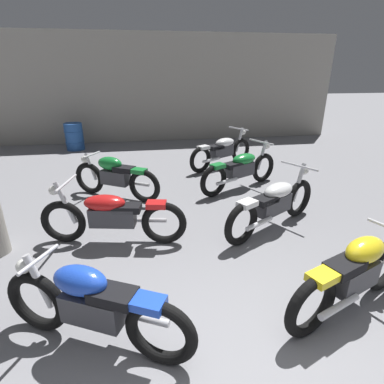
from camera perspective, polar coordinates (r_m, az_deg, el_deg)
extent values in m
cube|color=#9E998E|center=(11.28, -5.81, 18.71)|extent=(12.62, 0.24, 3.60)
torus|color=black|center=(3.49, -27.03, -17.83)|extent=(0.65, 0.40, 0.67)
torus|color=black|center=(2.89, -5.87, -24.83)|extent=(0.65, 0.40, 0.67)
cylinder|color=silver|center=(3.29, -26.78, -14.73)|extent=(0.25, 0.17, 0.56)
cube|color=#38383D|center=(3.07, -17.94, -19.95)|extent=(0.62, 0.47, 0.28)
ellipsoid|color=blue|center=(2.95, -20.26, -15.29)|extent=(0.59, 0.48, 0.26)
cube|color=black|center=(2.84, -14.58, -18.20)|extent=(0.47, 0.39, 0.10)
cube|color=blue|center=(2.71, -8.21, -19.92)|extent=(0.34, 0.30, 0.08)
cylinder|color=silver|center=(3.12, -26.78, -11.16)|extent=(0.25, 0.45, 0.04)
sphere|color=white|center=(3.31, -29.01, -12.08)|extent=(0.14, 0.14, 0.14)
cylinder|color=silver|center=(3.06, -9.51, -22.18)|extent=(0.52, 0.31, 0.07)
torus|color=black|center=(4.92, -22.98, -5.16)|extent=(0.68, 0.24, 0.67)
torus|color=black|center=(4.51, -5.28, -5.85)|extent=(0.68, 0.24, 0.67)
cylinder|color=silver|center=(4.76, -22.65, -1.88)|extent=(0.28, 0.12, 0.66)
cube|color=#38383D|center=(4.61, -14.64, -4.45)|extent=(0.69, 0.36, 0.28)
ellipsoid|color=red|center=(4.55, -16.11, -1.93)|extent=(0.65, 0.43, 0.22)
cube|color=black|center=(4.50, -12.11, -2.94)|extent=(0.44, 0.31, 0.10)
cube|color=red|center=(4.39, -6.71, -2.35)|extent=(0.31, 0.25, 0.08)
cylinder|color=silver|center=(4.63, -22.53, 1.62)|extent=(0.17, 0.67, 0.04)
sphere|color=white|center=(4.75, -24.52, 0.26)|extent=(0.14, 0.14, 0.14)
cylinder|color=silver|center=(4.67, -8.14, -5.24)|extent=(0.55, 0.17, 0.07)
torus|color=black|center=(6.67, -18.68, 2.47)|extent=(0.63, 0.44, 0.67)
torus|color=black|center=(5.95, -8.92, 1.07)|extent=(0.63, 0.44, 0.67)
cylinder|color=silver|center=(6.54, -18.41, 4.54)|extent=(0.24, 0.18, 0.56)
cube|color=#38383D|center=(6.25, -14.16, 2.68)|extent=(0.61, 0.50, 0.28)
ellipsoid|color=#197F33|center=(6.22, -15.16, 5.21)|extent=(0.59, 0.51, 0.26)
cube|color=black|center=(6.07, -12.62, 4.23)|extent=(0.47, 0.41, 0.10)
cube|color=#197F33|center=(5.90, -9.93, 3.92)|extent=(0.34, 0.31, 0.08)
cylinder|color=silver|center=(6.43, -18.27, 6.70)|extent=(0.28, 0.43, 0.04)
sphere|color=white|center=(6.59, -19.51, 5.80)|extent=(0.14, 0.14, 0.14)
cylinder|color=silver|center=(6.18, -10.33, 1.60)|extent=(0.51, 0.34, 0.07)
torus|color=black|center=(3.30, 21.40, -19.34)|extent=(0.66, 0.35, 0.67)
cube|color=#38383D|center=(3.70, 28.07, -13.66)|extent=(0.62, 0.44, 0.28)
ellipsoid|color=yellow|center=(3.64, 29.70, -9.42)|extent=(0.59, 0.45, 0.26)
cube|color=black|center=(3.43, 26.68, -12.32)|extent=(0.46, 0.37, 0.10)
cube|color=yellow|center=(3.19, 23.32, -14.45)|extent=(0.33, 0.29, 0.08)
cylinder|color=silver|center=(3.43, 25.86, -18.77)|extent=(0.54, 0.27, 0.07)
torus|color=black|center=(5.65, 19.38, -1.11)|extent=(0.63, 0.43, 0.67)
torus|color=black|center=(4.52, 9.24, -5.96)|extent=(0.63, 0.43, 0.67)
cylinder|color=silver|center=(5.48, 19.34, 1.66)|extent=(0.27, 0.20, 0.66)
cube|color=#38383D|center=(5.02, 15.00, -2.25)|extent=(0.69, 0.54, 0.28)
ellipsoid|color=white|center=(5.02, 15.92, 0.35)|extent=(0.68, 0.58, 0.22)
cube|color=black|center=(4.80, 13.62, -1.43)|extent=(0.47, 0.41, 0.10)
cube|color=white|center=(4.46, 10.33, -2.16)|extent=(0.34, 0.31, 0.08)
cylinder|color=silver|center=(5.33, 19.42, 4.64)|extent=(0.38, 0.60, 0.04)
sphere|color=white|center=(5.54, 20.36, 3.82)|extent=(0.14, 0.14, 0.14)
cylinder|color=silver|center=(4.64, 12.49, -5.77)|extent=(0.51, 0.34, 0.07)
torus|color=black|center=(7.19, 13.20, 4.46)|extent=(0.65, 0.41, 0.67)
torus|color=black|center=(6.17, 4.06, 2.06)|extent=(0.65, 0.41, 0.67)
cylinder|color=silver|center=(7.05, 12.99, 6.76)|extent=(0.28, 0.19, 0.66)
cube|color=#38383D|center=(6.63, 9.03, 4.19)|extent=(0.70, 0.52, 0.28)
ellipsoid|color=#197F33|center=(6.63, 9.75, 6.14)|extent=(0.68, 0.56, 0.22)
cube|color=black|center=(6.43, 7.72, 5.03)|extent=(0.47, 0.40, 0.10)
cube|color=#197F33|center=(6.13, 4.85, 4.89)|extent=(0.34, 0.31, 0.08)
cylinder|color=silver|center=(6.93, 12.88, 9.16)|extent=(0.35, 0.62, 0.04)
sphere|color=white|center=(7.11, 13.86, 8.39)|extent=(0.14, 0.14, 0.14)
cylinder|color=silver|center=(6.24, 6.58, 2.03)|extent=(0.52, 0.32, 0.07)
torus|color=black|center=(8.66, 9.12, 7.74)|extent=(0.63, 0.43, 0.67)
torus|color=black|center=(7.63, 1.58, 6.05)|extent=(0.63, 0.43, 0.67)
cylinder|color=silver|center=(8.53, 8.88, 9.67)|extent=(0.27, 0.20, 0.66)
cube|color=#38383D|center=(8.10, 5.61, 7.65)|extent=(0.69, 0.54, 0.28)
ellipsoid|color=white|center=(8.12, 6.17, 9.25)|extent=(0.68, 0.58, 0.22)
cube|color=black|center=(7.92, 4.51, 8.39)|extent=(0.47, 0.41, 0.10)
cube|color=white|center=(7.62, 2.17, 8.35)|extent=(0.34, 0.31, 0.08)
cylinder|color=silver|center=(8.43, 8.73, 11.68)|extent=(0.38, 0.60, 0.04)
sphere|color=white|center=(8.60, 9.59, 11.02)|extent=(0.14, 0.14, 0.14)
cylinder|color=silver|center=(7.71, 3.62, 6.03)|extent=(0.51, 0.34, 0.07)
cylinder|color=#23519E|center=(10.63, -21.21, 9.68)|extent=(0.56, 0.56, 0.85)
torus|color=#23519E|center=(10.60, -21.34, 10.57)|extent=(0.59, 0.59, 0.03)
torus|color=#23519E|center=(10.66, -21.09, 8.79)|extent=(0.59, 0.59, 0.03)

